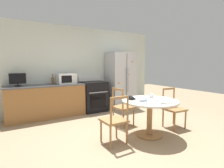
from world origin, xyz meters
The scene contains 16 objects.
ground_plane centered at (0.00, 0.00, 0.00)m, with size 14.00×14.00×0.00m, color #9E8466.
back_wall centered at (0.00, 2.65, 1.30)m, with size 5.20×0.10×2.60m.
kitchen_counter centered at (-1.19, 2.29, 0.45)m, with size 2.04×0.64×0.90m.
refrigerator centered at (1.20, 2.23, 0.92)m, with size 0.87×0.73×1.83m.
oven_range centered at (0.20, 2.26, 0.47)m, with size 0.74×0.68×1.08m.
microwave centered at (-0.63, 2.31, 1.04)m, with size 0.50×0.40×0.29m.
countertop_tv centered at (-1.86, 2.34, 1.08)m, with size 0.38×0.16×0.33m.
counter_bottle centered at (-1.01, 2.31, 1.01)m, with size 0.07×0.07×0.28m.
dining_table centered at (0.34, -0.09, 0.58)m, with size 1.12×1.12×0.73m.
dining_chair_left centered at (-0.47, -0.04, 0.43)m, with size 0.42×0.42×0.90m.
dining_chair_right centered at (1.14, -0.02, 0.43)m, with size 0.45×0.45×0.90m.
dining_chair_far centered at (0.23, 0.71, 0.43)m, with size 0.48×0.48×0.90m.
candle_glass centered at (0.55, 0.09, 0.77)m, with size 0.09×0.09×0.09m.
folded_napkin centered at (0.13, -0.12, 0.76)m, with size 0.16×0.07×0.05m.
wallet centered at (0.05, 0.14, 0.76)m, with size 0.15×0.15×0.07m.
mail_stack centered at (0.42, -0.35, 0.75)m, with size 0.32×0.36×0.02m.
Camera 1 is at (-2.10, -2.63, 1.44)m, focal length 28.00 mm.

